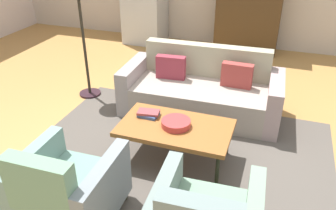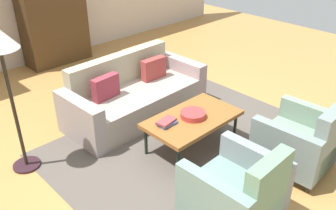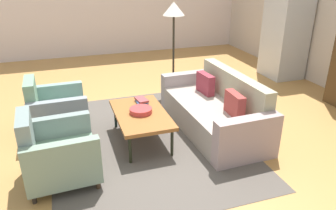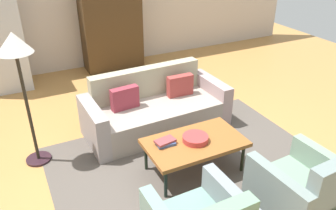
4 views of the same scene
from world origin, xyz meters
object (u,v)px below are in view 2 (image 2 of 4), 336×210
object	(u,v)px
coffee_table	(192,120)
floor_lamp	(0,52)
book_stack	(167,122)
cabinet	(53,16)
armchair_right	(302,143)
armchair_left	(239,193)
couch	(133,96)
fruit_bowl	(193,114)

from	to	relation	value
coffee_table	floor_lamp	xyz separation A→B (m)	(-1.72, 1.09, 1.04)
book_stack	cabinet	bearing A→B (deg)	81.06
armchair_right	armchair_left	bearing A→B (deg)	177.05
book_stack	cabinet	xyz separation A→B (m)	(0.58, 3.71, 0.43)
armchair_right	couch	bearing A→B (deg)	101.49
armchair_left	armchair_right	world-z (taller)	same
coffee_table	cabinet	world-z (taller)	cabinet
fruit_bowl	cabinet	bearing A→B (deg)	86.57
armchair_right	book_stack	bearing A→B (deg)	123.99
coffee_table	cabinet	distance (m)	3.85
couch	armchair_right	distance (m)	2.43
armchair_left	coffee_table	bearing A→B (deg)	61.62
coffee_table	fruit_bowl	world-z (taller)	fruit_bowl
armchair_right	fruit_bowl	xyz separation A→B (m)	(-0.60, 1.17, 0.13)
armchair_right	floor_lamp	distance (m)	3.42
coffee_table	armchair_left	world-z (taller)	armchair_left
armchair_right	floor_lamp	size ratio (longest dim) A/B	0.51
fruit_bowl	cabinet	xyz separation A→B (m)	(0.23, 3.81, 0.43)
armchair_left	book_stack	xyz separation A→B (m)	(0.25, 1.27, 0.12)
armchair_left	fruit_bowl	world-z (taller)	armchair_left
couch	book_stack	size ratio (longest dim) A/B	8.24
armchair_left	floor_lamp	xyz separation A→B (m)	(-1.12, 2.25, 1.10)
cabinet	floor_lamp	size ratio (longest dim) A/B	1.05
armchair_right	fruit_bowl	world-z (taller)	armchair_right
armchair_left	armchair_right	bearing A→B (deg)	-1.20
coffee_table	armchair_left	distance (m)	1.31
couch	fruit_bowl	xyz separation A→B (m)	(0.01, -1.19, 0.18)
couch	cabinet	size ratio (longest dim) A/B	1.18
armchair_right	book_stack	size ratio (longest dim) A/B	3.41
floor_lamp	armchair_left	bearing A→B (deg)	-63.47
fruit_bowl	coffee_table	bearing A→B (deg)	180.00
coffee_table	armchair_left	size ratio (longest dim) A/B	1.36
couch	floor_lamp	world-z (taller)	floor_lamp
floor_lamp	couch	bearing A→B (deg)	3.35
armchair_right	cabinet	distance (m)	5.02
couch	coffee_table	bearing A→B (deg)	88.29
armchair_left	book_stack	world-z (taller)	armchair_left
couch	floor_lamp	xyz separation A→B (m)	(-1.72, -0.10, 1.16)
coffee_table	armchair_right	bearing A→B (deg)	-62.64
couch	armchair_right	size ratio (longest dim) A/B	2.42
cabinet	floor_lamp	bearing A→B (deg)	-125.67
couch	armchair_left	xyz separation A→B (m)	(-0.60, -2.35, 0.06)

